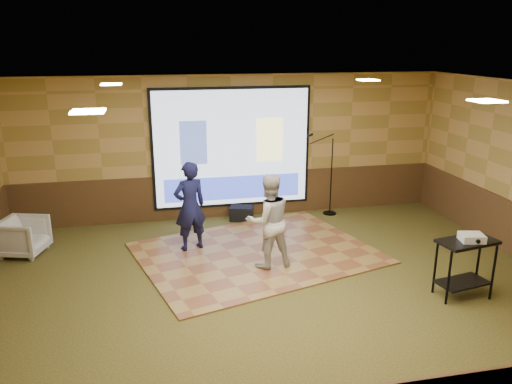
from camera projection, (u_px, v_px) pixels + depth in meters
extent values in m
plane|color=#2A3217|center=(269.00, 290.00, 7.58)|extent=(9.00, 9.00, 0.00)
cube|color=tan|center=(232.00, 147.00, 10.42)|extent=(9.00, 0.04, 3.00)
cube|color=tan|center=(374.00, 328.00, 3.86)|extent=(9.00, 0.04, 3.00)
cube|color=beige|center=(271.00, 90.00, 6.71)|extent=(9.00, 7.00, 0.04)
cube|color=#4B3019|center=(232.00, 195.00, 10.70)|extent=(9.00, 0.04, 0.95)
cube|color=black|center=(232.00, 148.00, 10.37)|extent=(3.32, 0.03, 2.52)
cube|color=silver|center=(232.00, 148.00, 10.35)|extent=(3.20, 0.02, 2.40)
cube|color=#3E4E89|center=(193.00, 143.00, 10.13)|extent=(0.55, 0.01, 0.90)
cube|color=#FFF693|center=(270.00, 140.00, 10.45)|extent=(0.55, 0.01, 0.90)
cube|color=blue|center=(233.00, 188.00, 10.58)|extent=(2.88, 0.01, 0.50)
cube|color=#FFEEBF|center=(111.00, 84.00, 7.97)|extent=(0.32, 0.32, 0.02)
cube|color=#FFEEBF|center=(368.00, 80.00, 8.83)|extent=(0.32, 0.32, 0.02)
cube|color=#FFEEBF|center=(88.00, 111.00, 4.88)|extent=(0.32, 0.32, 0.02)
cube|color=#FFEEBF|center=(487.00, 101.00, 5.74)|extent=(0.32, 0.32, 0.02)
cube|color=olive|center=(257.00, 253.00, 8.88)|extent=(4.64, 3.99, 0.03)
imported|color=#13153C|center=(190.00, 206.00, 8.81)|extent=(0.68, 0.55, 1.62)
imported|color=#BDB7AC|center=(269.00, 221.00, 8.12)|extent=(0.85, 0.70, 1.59)
cylinder|color=black|center=(449.00, 277.00, 7.06)|extent=(0.04, 0.04, 0.84)
cylinder|color=black|center=(493.00, 273.00, 7.20)|extent=(0.04, 0.04, 0.84)
cylinder|color=black|center=(435.00, 267.00, 7.39)|extent=(0.04, 0.04, 0.84)
cylinder|color=black|center=(478.00, 263.00, 7.53)|extent=(0.04, 0.04, 0.84)
cube|color=black|center=(468.00, 242.00, 7.17)|extent=(0.84, 0.44, 0.04)
cube|color=black|center=(462.00, 282.00, 7.35)|extent=(0.76, 0.40, 0.03)
cube|color=silver|center=(472.00, 238.00, 7.12)|extent=(0.37, 0.33, 0.11)
cylinder|color=black|center=(330.00, 213.00, 10.95)|extent=(0.29, 0.29, 0.02)
cylinder|color=black|center=(331.00, 177.00, 10.71)|extent=(0.02, 0.02, 1.67)
cylinder|color=black|center=(322.00, 139.00, 10.42)|extent=(0.53, 0.02, 0.21)
cylinder|color=black|center=(310.00, 135.00, 10.35)|extent=(0.12, 0.05, 0.09)
imported|color=gray|center=(23.00, 237.00, 8.78)|extent=(0.90, 0.89, 0.66)
cube|color=black|center=(241.00, 213.00, 10.52)|extent=(0.55, 0.44, 0.30)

